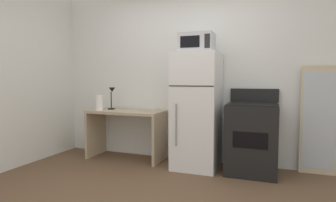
{
  "coord_description": "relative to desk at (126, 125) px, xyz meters",
  "views": [
    {
      "loc": [
        1.18,
        -2.46,
        1.22
      ],
      "look_at": [
        -0.15,
        1.1,
        0.94
      ],
      "focal_mm": 30.21,
      "sensor_mm": 36.0,
      "label": 1
    }
  ],
  "objects": [
    {
      "name": "wall_back_white",
      "position": [
        0.94,
        0.33,
        0.78
      ],
      "size": [
        5.0,
        0.1,
        2.6
      ],
      "primitive_type": "cube",
      "color": "silver",
      "rests_on": "ground"
    },
    {
      "name": "desk",
      "position": [
        0.0,
        0.0,
        0.0
      ],
      "size": [
        1.16,
        0.53,
        0.75
      ],
      "color": "tan",
      "rests_on": "ground"
    },
    {
      "name": "desk_lamp",
      "position": [
        -0.29,
        0.06,
        0.47
      ],
      "size": [
        0.14,
        0.12,
        0.35
      ],
      "color": "black",
      "rests_on": "desk"
    },
    {
      "name": "paper_towel_roll",
      "position": [
        -0.39,
        -0.14,
        0.35
      ],
      "size": [
        0.11,
        0.11,
        0.24
      ],
      "primitive_type": "cylinder",
      "color": "white",
      "rests_on": "desk"
    },
    {
      "name": "refrigerator",
      "position": [
        1.13,
        -0.05,
        0.27
      ],
      "size": [
        0.6,
        0.65,
        1.59
      ],
      "color": "white",
      "rests_on": "ground"
    },
    {
      "name": "microwave",
      "position": [
        1.13,
        -0.07,
        1.19
      ],
      "size": [
        0.46,
        0.35,
        0.26
      ],
      "color": "#B7B7BC",
      "rests_on": "refrigerator"
    },
    {
      "name": "oven_range",
      "position": [
        1.87,
        -0.03,
        -0.06
      ],
      "size": [
        0.64,
        0.61,
        1.1
      ],
      "color": "black",
      "rests_on": "ground"
    },
    {
      "name": "leaning_mirror",
      "position": [
        2.68,
        0.22,
        0.18
      ],
      "size": [
        0.44,
        0.03,
        1.4
      ],
      "color": "#C6B793",
      "rests_on": "ground"
    }
  ]
}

